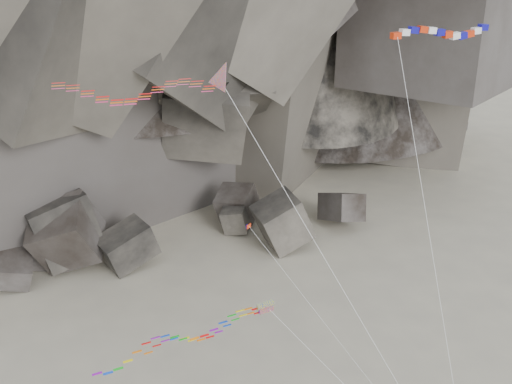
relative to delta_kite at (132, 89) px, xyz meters
name	(u,v)px	position (x,y,z in m)	size (l,w,h in m)	color
boulder_field	(120,236)	(4.27, 34.55, -26.41)	(46.99, 16.86, 10.43)	#47423F
delta_kite	(132,89)	(0.00, 0.00, 0.00)	(22.90, 13.97, 29.15)	red
banner_kite	(442,38)	(20.64, -1.37, 1.85)	(7.83, 12.59, 30.44)	red
parafoil_kite	(178,338)	(1.84, -0.38, -17.57)	(22.75, 13.69, 11.21)	yellow
pennant_kite	(313,308)	(10.78, -3.09, -15.75)	(10.59, 14.70, 17.10)	red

